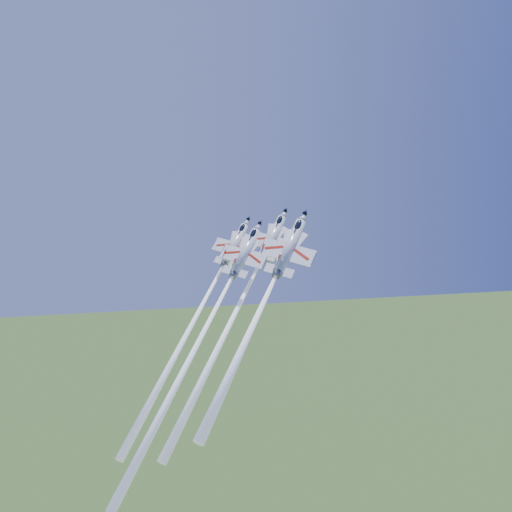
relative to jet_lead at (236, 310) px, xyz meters
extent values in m
cylinder|color=white|center=(9.61, 11.71, 12.25)|extent=(4.85, 9.39, 10.38)
cone|color=white|center=(13.04, 15.88, 16.62)|extent=(2.92, 3.39, 3.14)
cone|color=black|center=(13.84, 16.85, 17.64)|extent=(1.47, 1.71, 1.58)
cone|color=slate|center=(6.45, 7.86, 8.22)|extent=(2.71, 2.72, 2.33)
ellipsoid|color=black|center=(11.70, 13.98, 15.60)|extent=(2.51, 2.83, 2.69)
cube|color=black|center=(10.92, 12.95, 14.86)|extent=(0.74, 0.92, 0.93)
cube|color=white|center=(9.08, 11.15, 11.33)|extent=(9.98, 7.10, 4.25)
cube|color=white|center=(9.73, 13.79, 13.75)|extent=(2.64, 2.58, 2.28)
cube|color=white|center=(11.80, 12.57, 13.29)|extent=(2.64, 2.58, 2.28)
cube|color=white|center=(6.93, 8.48, 8.73)|extent=(5.41, 3.81, 2.24)
cube|color=white|center=(6.75, 7.64, 10.13)|extent=(1.86, 3.31, 3.72)
cube|color=#A61808|center=(6.63, 6.99, 11.31)|extent=(0.84, 1.13, 1.18)
cube|color=black|center=(9.79, 12.27, 11.57)|extent=(5.31, 6.22, 6.35)
sphere|color=white|center=(6.33, 7.71, 8.06)|extent=(1.02, 1.15, 1.05)
cone|color=white|center=(-4.58, -5.57, -5.85)|extent=(11.31, 29.83, 35.08)
cylinder|color=white|center=(1.52, 11.82, 11.12)|extent=(4.40, 8.52, 9.41)
cone|color=white|center=(4.63, 15.60, 15.08)|extent=(2.65, 3.07, 2.85)
cone|color=black|center=(5.35, 16.48, 16.01)|extent=(1.34, 1.55, 1.43)
cone|color=slate|center=(-1.35, 8.32, 7.46)|extent=(2.46, 2.46, 2.12)
ellipsoid|color=black|center=(3.41, 13.88, 14.16)|extent=(2.27, 2.56, 2.44)
cube|color=black|center=(2.71, 12.94, 13.49)|extent=(0.67, 0.83, 0.85)
cube|color=white|center=(1.04, 11.32, 10.28)|extent=(9.05, 6.44, 3.85)
cube|color=white|center=(1.62, 13.71, 12.48)|extent=(2.40, 2.34, 2.07)
cube|color=white|center=(3.50, 12.60, 12.06)|extent=(2.40, 2.34, 2.07)
cube|color=white|center=(-0.92, 8.89, 7.92)|extent=(4.91, 3.46, 2.03)
cube|color=white|center=(-1.08, 8.13, 9.20)|extent=(1.69, 3.01, 3.37)
cube|color=#A61808|center=(-1.19, 7.54, 10.27)|extent=(0.76, 1.02, 1.07)
cube|color=black|center=(1.68, 12.33, 10.50)|extent=(4.81, 5.64, 5.76)
sphere|color=white|center=(-1.46, 8.19, 7.32)|extent=(0.93, 1.04, 0.95)
cone|color=white|center=(-11.95, -4.58, -6.06)|extent=(10.74, 28.58, 33.65)
cylinder|color=white|center=(11.99, 5.72, 11.37)|extent=(5.67, 10.98, 12.14)
cone|color=white|center=(16.00, 10.61, 16.48)|extent=(3.42, 3.97, 3.68)
cone|color=black|center=(16.93, 11.74, 17.67)|extent=(1.73, 2.00, 1.85)
cone|color=slate|center=(8.29, 1.22, 6.65)|extent=(3.17, 3.18, 2.73)
ellipsoid|color=black|center=(14.43, 8.39, 15.28)|extent=(2.93, 3.31, 3.14)
cube|color=black|center=(13.52, 7.18, 14.42)|extent=(0.86, 1.07, 1.09)
cube|color=white|center=(11.37, 5.08, 10.29)|extent=(11.68, 8.30, 4.97)
cube|color=white|center=(12.12, 8.16, 13.12)|extent=(3.09, 3.01, 2.67)
cube|color=white|center=(14.55, 6.74, 12.58)|extent=(3.09, 3.01, 2.67)
cube|color=white|center=(8.85, 1.94, 7.25)|extent=(6.33, 4.46, 2.62)
cube|color=white|center=(8.64, 0.97, 8.89)|extent=(2.18, 3.88, 4.35)
cube|color=#A61808|center=(8.50, 0.21, 10.27)|extent=(0.98, 1.32, 1.38)
cube|color=black|center=(12.20, 6.38, 10.57)|extent=(6.21, 7.28, 7.43)
sphere|color=white|center=(8.15, 1.05, 6.47)|extent=(1.20, 1.34, 1.22)
cone|color=white|center=(-0.63, -9.64, -4.73)|extent=(9.99, 24.81, 28.87)
cylinder|color=white|center=(2.84, 6.29, 10.50)|extent=(4.74, 9.18, 10.15)
cone|color=white|center=(6.19, 10.37, 14.78)|extent=(2.86, 3.32, 3.08)
cone|color=black|center=(6.97, 11.32, 15.78)|extent=(1.44, 1.67, 1.55)
cone|color=slate|center=(-0.26, 2.53, 6.56)|extent=(2.65, 2.66, 2.28)
ellipsoid|color=black|center=(4.87, 8.52, 13.78)|extent=(2.45, 2.77, 2.63)
cube|color=black|center=(4.12, 7.51, 13.06)|extent=(0.72, 0.90, 0.91)
cube|color=white|center=(2.32, 5.75, 9.60)|extent=(9.76, 6.94, 4.15)
cube|color=white|center=(2.95, 8.33, 11.97)|extent=(2.58, 2.52, 2.23)
cube|color=white|center=(4.97, 7.14, 11.52)|extent=(2.58, 2.52, 2.23)
cube|color=white|center=(0.21, 3.13, 7.06)|extent=(5.29, 3.73, 2.19)
cube|color=white|center=(0.03, 2.32, 8.43)|extent=(1.82, 3.24, 3.64)
cube|color=#A61808|center=(-0.08, 1.68, 9.59)|extent=(0.82, 1.11, 1.15)
cube|color=black|center=(3.01, 6.84, 9.84)|extent=(5.19, 6.08, 6.21)
sphere|color=white|center=(-0.38, 2.38, 6.41)|extent=(1.00, 1.12, 1.02)
cone|color=white|center=(-11.95, -11.71, -8.36)|extent=(11.80, 31.48, 37.10)
camera|label=1|loc=(-15.79, -106.27, 32.61)|focal=40.00mm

